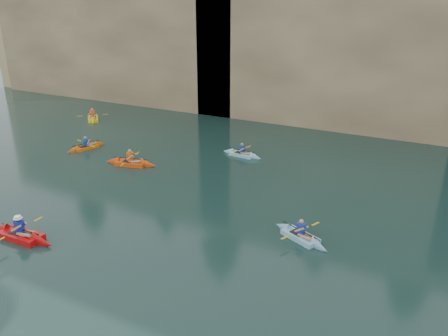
% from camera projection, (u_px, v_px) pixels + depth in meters
% --- Properties ---
extents(ground, '(160.00, 160.00, 0.00)m').
position_uv_depth(ground, '(130.00, 289.00, 14.52)').
color(ground, black).
rests_on(ground, ground).
extents(cliff, '(70.00, 16.00, 12.00)m').
position_uv_depth(cliff, '(349.00, 36.00, 37.17)').
color(cliff, tan).
rests_on(cliff, ground).
extents(cliff_slab_west, '(26.00, 2.40, 10.56)m').
position_uv_depth(cliff_slab_west, '(109.00, 42.00, 39.86)').
color(cliff_slab_west, tan).
rests_on(cliff_slab_west, ground).
extents(cliff_slab_center, '(24.00, 2.40, 11.40)m').
position_uv_depth(cliff_slab_center, '(354.00, 50.00, 30.30)').
color(cliff_slab_center, tan).
rests_on(cliff_slab_center, ground).
extents(sea_cave_west, '(4.50, 1.00, 4.00)m').
position_uv_depth(sea_cave_west, '(125.00, 81.00, 39.66)').
color(sea_cave_west, black).
rests_on(sea_cave_west, ground).
extents(sea_cave_center, '(3.50, 1.00, 3.20)m').
position_uv_depth(sea_cave_center, '(268.00, 101.00, 33.82)').
color(sea_cave_center, black).
rests_on(sea_cave_center, ground).
extents(main_kayaker, '(3.36, 2.28, 1.24)m').
position_uv_depth(main_kayaker, '(21.00, 235.00, 17.53)').
color(main_kayaker, '#BF0B0C').
rests_on(main_kayaker, ground).
extents(kayaker_orange, '(3.25, 2.33, 1.20)m').
position_uv_depth(kayaker_orange, '(131.00, 163.00, 25.27)').
color(kayaker_orange, '#DF450E').
rests_on(kayaker_orange, ground).
extents(kayaker_ltblue_near, '(2.80, 2.02, 1.09)m').
position_uv_depth(kayaker_ltblue_near, '(300.00, 236.00, 17.52)').
color(kayaker_ltblue_near, '#83BBDB').
rests_on(kayaker_ltblue_near, ground).
extents(kayaker_yellow, '(2.56, 2.63, 1.21)m').
position_uv_depth(kayaker_yellow, '(93.00, 118.00, 34.59)').
color(kayaker_yellow, yellow).
rests_on(kayaker_yellow, ground).
extents(kayaker_ltblue_mid, '(2.77, 2.07, 1.03)m').
position_uv_depth(kayaker_ltblue_mid, '(242.00, 154.00, 26.74)').
color(kayaker_ltblue_mid, '#8AD4E7').
rests_on(kayaker_ltblue_mid, ground).
extents(kayaker_extra_west, '(2.04, 2.74, 1.05)m').
position_uv_depth(kayaker_extra_west, '(86.00, 147.00, 28.01)').
color(kayaker_extra_west, '#DF5E0E').
rests_on(kayaker_extra_west, ground).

